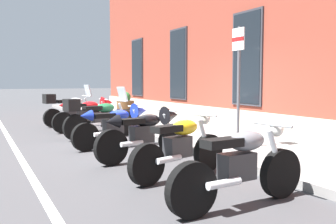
{
  "coord_description": "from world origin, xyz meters",
  "views": [
    {
      "loc": [
        8.09,
        -3.93,
        1.49
      ],
      "look_at": [
        -1.02,
        0.71,
        0.66
      ],
      "focal_mm": 40.42,
      "sensor_mm": 36.0,
      "label": 1
    }
  ],
  "objects": [
    {
      "name": "motorcycle_red_sport",
      "position": [
        -2.89,
        -0.95,
        0.56
      ],
      "size": [
        0.62,
        2.05,
        1.03
      ],
      "color": "black",
      "rests_on": "ground_plane"
    },
    {
      "name": "motorcycle_yellow_naked",
      "position": [
        3.03,
        -1.13,
        0.48
      ],
      "size": [
        0.78,
        1.91,
        0.96
      ],
      "color": "black",
      "rests_on": "ground_plane"
    },
    {
      "name": "ground_plane",
      "position": [
        0.0,
        0.0,
        0.0
      ],
      "size": [
        140.0,
        140.0,
        0.0
      ],
      "primitive_type": "plane",
      "color": "#38383A"
    },
    {
      "name": "motorcycle_blue_sport",
      "position": [
        0.07,
        -1.1,
        0.54
      ],
      "size": [
        0.67,
        2.04,
        0.98
      ],
      "color": "black",
      "rests_on": "ground_plane"
    },
    {
      "name": "barrel_planter",
      "position": [
        -5.29,
        1.08,
        0.53
      ],
      "size": [
        0.68,
        0.68,
        0.96
      ],
      "color": "brown",
      "rests_on": "sidewalk"
    },
    {
      "name": "sidewalk",
      "position": [
        0.0,
        1.29,
        0.07
      ],
      "size": [
        29.01,
        2.58,
        0.13
      ],
      "primitive_type": "cube",
      "color": "slate",
      "rests_on": "ground_plane"
    },
    {
      "name": "lane_stripe",
      "position": [
        0.0,
        -3.2,
        0.0
      ],
      "size": [
        29.01,
        0.12,
        0.01
      ],
      "primitive_type": "cube",
      "color": "silver",
      "rests_on": "ground_plane"
    },
    {
      "name": "parking_sign",
      "position": [
        1.94,
        0.79,
        1.71
      ],
      "size": [
        0.36,
        0.07,
        2.44
      ],
      "color": "#4C4C51",
      "rests_on": "sidewalk"
    },
    {
      "name": "motorcycle_green_touring",
      "position": [
        -1.46,
        -1.1,
        0.56
      ],
      "size": [
        0.81,
        2.14,
        1.34
      ],
      "color": "black",
      "rests_on": "ground_plane"
    },
    {
      "name": "motorcycle_grey_naked",
      "position": [
        4.57,
        -1.16,
        0.48
      ],
      "size": [
        0.62,
        2.03,
        0.97
      ],
      "color": "black",
      "rests_on": "ground_plane"
    },
    {
      "name": "motorcycle_black_sport",
      "position": [
        1.6,
        -1.06,
        0.55
      ],
      "size": [
        0.68,
        2.04,
        1.0
      ],
      "color": "black",
      "rests_on": "ground_plane"
    },
    {
      "name": "motorcycle_silver_touring",
      "position": [
        -4.49,
        -1.19,
        0.57
      ],
      "size": [
        0.75,
        1.96,
        1.37
      ],
      "color": "black",
      "rests_on": "ground_plane"
    }
  ]
}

